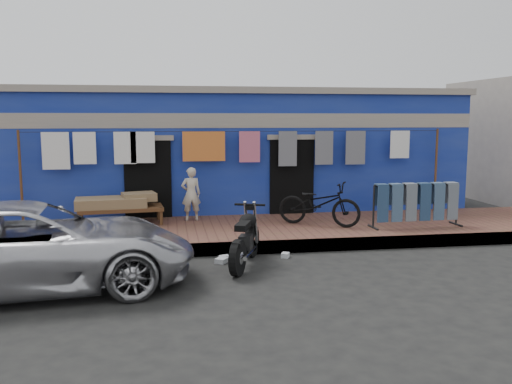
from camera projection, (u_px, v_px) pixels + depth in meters
The scene contains 14 objects.
ground at pixel (275, 277), 8.98m from camera, with size 80.00×80.00×0.00m, color black.
sidewalk at pixel (249, 232), 11.90m from camera, with size 28.00×3.00×0.25m, color brown.
curb at pixel (260, 247), 10.48m from camera, with size 28.00×0.10×0.25m, color gray.
building at pixel (228, 151), 15.58m from camera, with size 12.20×5.20×3.36m.
clothesline at pixel (223, 151), 12.82m from camera, with size 10.06×0.06×2.10m.
car at pixel (33, 245), 8.21m from camera, with size 2.25×4.96×1.40m, color silver.
seated_person at pixel (191, 194), 12.51m from camera, with size 0.45×0.30×1.24m, color beige.
bicycle at pixel (319, 199), 11.93m from camera, with size 0.65×1.84×1.19m, color black.
motorcycle at pixel (245, 237), 9.58m from camera, with size 1.08×1.72×1.05m, color black, non-canonical shape.
charpoy at pixel (121, 209), 12.14m from camera, with size 2.03×1.12×0.65m, color brown, non-canonical shape.
jeans_rack at pixel (416, 204), 11.81m from camera, with size 2.08×0.48×0.99m, color black, non-canonical shape.
litter_a at pixel (225, 258), 10.03m from camera, with size 0.19×0.15×0.08m, color silver.
litter_b at pixel (285, 255), 10.21m from camera, with size 0.18×0.13×0.09m, color silver.
litter_c at pixel (222, 260), 9.83m from camera, with size 0.22×0.18×0.09m, color silver.
Camera 1 is at (-1.72, -8.54, 2.61)m, focal length 38.00 mm.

